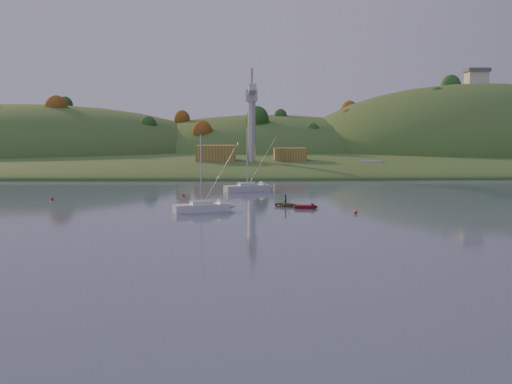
{
  "coord_description": "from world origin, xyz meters",
  "views": [
    {
      "loc": [
        -0.57,
        -38.48,
        11.38
      ],
      "look_at": [
        1.26,
        38.11,
        3.08
      ],
      "focal_mm": 40.0,
      "sensor_mm": 36.0,
      "label": 1
    }
  ],
  "objects_px": {
    "sailboat_far": "(247,187)",
    "sailboat_near": "(201,207)",
    "canoe": "(286,204)",
    "red_tender": "(309,207)"
  },
  "relations": [
    {
      "from": "sailboat_near",
      "to": "canoe",
      "type": "height_order",
      "value": "sailboat_near"
    },
    {
      "from": "sailboat_near",
      "to": "sailboat_far",
      "type": "xyz_separation_m",
      "value": [
        6.67,
        26.45,
        0.05
      ]
    },
    {
      "from": "sailboat_near",
      "to": "red_tender",
      "type": "xyz_separation_m",
      "value": [
        15.58,
        2.71,
        -0.46
      ]
    },
    {
      "from": "sailboat_far",
      "to": "sailboat_near",
      "type": "bearing_deg",
      "value": -125.41
    },
    {
      "from": "canoe",
      "to": "red_tender",
      "type": "relative_size",
      "value": 0.9
    },
    {
      "from": "sailboat_far",
      "to": "red_tender",
      "type": "xyz_separation_m",
      "value": [
        8.91,
        -23.74,
        -0.51
      ]
    },
    {
      "from": "canoe",
      "to": "red_tender",
      "type": "height_order",
      "value": "red_tender"
    },
    {
      "from": "canoe",
      "to": "red_tender",
      "type": "distance_m",
      "value": 4.07
    },
    {
      "from": "sailboat_far",
      "to": "canoe",
      "type": "bearing_deg",
      "value": -96.46
    },
    {
      "from": "sailboat_near",
      "to": "red_tender",
      "type": "height_order",
      "value": "sailboat_near"
    }
  ]
}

